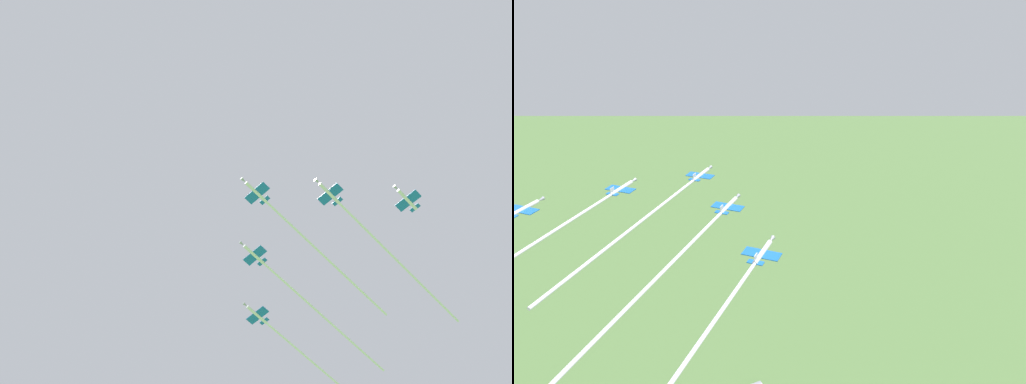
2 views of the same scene
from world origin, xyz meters
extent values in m
cylinder|color=white|center=(19.73, -14.46, 210.60)|extent=(9.18, 7.65, 1.30)
cone|color=#9EA3AD|center=(24.85, -10.41, 210.60)|extent=(2.63, 2.44, 1.24)
cube|color=blue|center=(19.26, -14.83, 210.54)|extent=(8.87, 9.80, 0.21)
cube|color=blue|center=(16.06, -17.36, 210.60)|extent=(3.81, 4.19, 0.21)
cube|color=white|center=(16.14, -17.30, 211.67)|extent=(1.61, 1.33, 2.14)
cylinder|color=white|center=(-12.31, -39.81, 210.60)|extent=(56.27, 44.79, 0.91)
cylinder|color=white|center=(-6.89, -11.16, 210.50)|extent=(9.18, 7.65, 1.30)
cone|color=#9EA3AD|center=(-1.77, -7.11, 210.50)|extent=(2.63, 2.44, 1.24)
cube|color=blue|center=(-7.35, -11.53, 210.44)|extent=(8.87, 9.80, 0.21)
cube|color=blue|center=(-10.55, -14.06, 210.50)|extent=(3.81, 4.19, 0.21)
cube|color=white|center=(-10.48, -14.00, 211.57)|extent=(1.61, 1.33, 2.14)
cylinder|color=white|center=(-40.45, -37.72, 210.50)|extent=(59.32, 47.21, 0.91)
cylinder|color=white|center=(16.82, -41.12, 210.70)|extent=(9.18, 7.65, 1.30)
cone|color=#9EA3AD|center=(21.94, -37.07, 210.70)|extent=(2.63, 2.44, 1.24)
cube|color=blue|center=(16.35, -41.49, 210.64)|extent=(8.87, 9.80, 0.21)
cube|color=blue|center=(13.15, -44.02, 210.70)|extent=(3.81, 4.19, 0.21)
cube|color=white|center=(13.23, -43.96, 211.77)|extent=(1.61, 1.33, 2.14)
cylinder|color=white|center=(-16.56, -67.53, 210.70)|extent=(58.95, 46.91, 0.91)
cylinder|color=white|center=(-35.62, -9.54, 210.03)|extent=(9.18, 7.65, 1.30)
cone|color=#9EA3AD|center=(-30.51, -5.49, 210.03)|extent=(2.63, 2.44, 1.24)
cube|color=blue|center=(-36.09, -9.91, 209.97)|extent=(8.87, 9.80, 0.21)
cube|color=blue|center=(-39.29, -12.44, 210.03)|extent=(3.81, 4.19, 0.21)
cube|color=white|center=(-39.21, -12.38, 211.09)|extent=(1.61, 1.33, 2.14)
cylinder|color=white|center=(11.79, -69.46, 211.17)|extent=(9.18, 7.65, 1.30)
cone|color=#9EA3AD|center=(16.90, -65.41, 211.17)|extent=(2.63, 2.44, 1.24)
cube|color=blue|center=(11.32, -69.83, 211.11)|extent=(8.87, 9.80, 0.21)
cube|color=blue|center=(8.12, -72.36, 211.17)|extent=(3.81, 4.19, 0.21)
cube|color=white|center=(8.20, -72.30, 212.24)|extent=(1.61, 1.33, 2.14)
cylinder|color=white|center=(-13.86, -89.75, 211.17)|extent=(43.48, 34.67, 0.91)
camera|label=1|loc=(34.05, 87.49, 1.53)|focal=44.78mm
camera|label=2|loc=(-38.07, -153.66, 273.18)|focal=32.63mm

